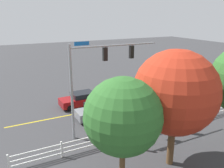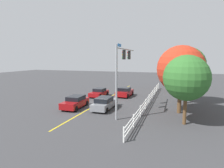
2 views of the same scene
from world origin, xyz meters
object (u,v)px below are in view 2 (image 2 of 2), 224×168
(car_2, at_px, (105,103))
(car_3, at_px, (75,102))
(tree_0, at_px, (186,78))
(tree_3, at_px, (181,69))
(car_1, at_px, (99,93))
(tree_1, at_px, (172,64))
(tree_2, at_px, (187,65))
(car_0, at_px, (125,92))

(car_2, height_order, car_3, car_2)
(tree_0, distance_m, tree_3, 3.81)
(car_1, distance_m, tree_1, 14.34)
(car_3, xyz_separation_m, tree_0, (2.05, 12.28, 3.51))
(car_2, xyz_separation_m, tree_2, (-6.38, 9.13, 4.33))
(car_0, xyz_separation_m, tree_1, (-7.51, 6.66, 4.23))
(car_2, bearing_deg, tree_2, -54.72)
(car_2, distance_m, tree_0, 9.78)
(tree_3, bearing_deg, car_3, -81.86)
(tree_0, bearing_deg, car_1, -127.50)
(tree_2, height_order, tree_3, tree_2)
(car_0, relative_size, car_1, 0.99)
(car_1, bearing_deg, car_3, 2.23)
(tree_0, distance_m, tree_2, 9.06)
(car_3, distance_m, tree_2, 15.10)
(car_0, xyz_separation_m, car_2, (8.13, -0.26, 0.02))
(car_2, distance_m, car_3, 3.60)
(tree_3, bearing_deg, tree_0, 6.57)
(tree_2, bearing_deg, car_1, -91.63)
(tree_1, relative_size, tree_3, 0.98)
(car_0, relative_size, car_2, 0.86)
(car_1, bearing_deg, tree_1, 133.31)
(tree_2, bearing_deg, car_0, -101.14)
(car_1, distance_m, tree_3, 13.70)
(car_1, xyz_separation_m, car_3, (7.33, -0.07, 0.08))
(car_2, height_order, tree_2, tree_2)
(car_3, xyz_separation_m, tree_3, (-1.70, 11.85, 4.07))
(car_1, height_order, tree_3, tree_3)
(car_0, distance_m, car_1, 3.99)
(tree_0, xyz_separation_m, tree_2, (-9.02, 0.40, 0.82))
(car_2, bearing_deg, car_0, -1.53)
(car_0, distance_m, tree_1, 10.89)
(car_1, distance_m, tree_0, 15.81)
(car_2, distance_m, tree_1, 17.61)
(tree_0, relative_size, tree_3, 0.85)
(car_0, bearing_deg, tree_0, -139.10)
(car_1, bearing_deg, car_0, 113.12)
(tree_0, relative_size, tree_2, 0.84)
(car_0, xyz_separation_m, car_3, (8.72, -3.81, 0.02))
(car_0, height_order, tree_0, tree_0)
(car_3, height_order, tree_0, tree_0)
(car_0, bearing_deg, car_1, 113.03)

